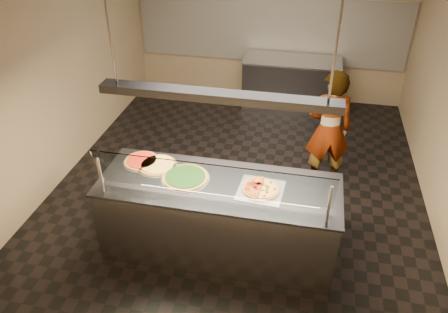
% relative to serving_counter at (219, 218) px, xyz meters
% --- Properties ---
extents(ground, '(5.00, 6.00, 0.02)m').
position_rel_serving_counter_xyz_m(ground, '(0.00, 1.31, -0.48)').
color(ground, black).
rests_on(ground, ground).
extents(wall_back, '(5.00, 0.02, 3.00)m').
position_rel_serving_counter_xyz_m(wall_back, '(0.00, 4.32, 1.03)').
color(wall_back, '#92815E').
rests_on(wall_back, ground).
extents(wall_front, '(5.00, 0.02, 3.00)m').
position_rel_serving_counter_xyz_m(wall_front, '(0.00, -1.70, 1.03)').
color(wall_front, '#92815E').
rests_on(wall_front, ground).
extents(wall_left, '(0.02, 6.00, 3.00)m').
position_rel_serving_counter_xyz_m(wall_left, '(-2.51, 1.31, 1.03)').
color(wall_left, '#92815E').
rests_on(wall_left, ground).
extents(tile_band, '(4.90, 0.02, 1.20)m').
position_rel_serving_counter_xyz_m(tile_band, '(0.00, 4.29, 0.83)').
color(tile_band, silver).
rests_on(tile_band, wall_back).
extents(serving_counter, '(2.57, 0.94, 0.93)m').
position_rel_serving_counter_xyz_m(serving_counter, '(0.00, 0.00, 0.00)').
color(serving_counter, '#B7B7BC').
rests_on(serving_counter, ground).
extents(sneeze_guard, '(2.33, 0.18, 0.54)m').
position_rel_serving_counter_xyz_m(sneeze_guard, '(-0.00, -0.34, 0.76)').
color(sneeze_guard, '#B7B7BC').
rests_on(sneeze_guard, serving_counter).
extents(perforated_tray, '(0.49, 0.49, 0.01)m').
position_rel_serving_counter_xyz_m(perforated_tray, '(0.45, -0.02, 0.47)').
color(perforated_tray, silver).
rests_on(perforated_tray, serving_counter).
extents(half_pizza_pepperoni, '(0.22, 0.39, 0.05)m').
position_rel_serving_counter_xyz_m(half_pizza_pepperoni, '(0.36, -0.02, 0.50)').
color(half_pizza_pepperoni, brown).
rests_on(half_pizza_pepperoni, perforated_tray).
extents(half_pizza_sausage, '(0.22, 0.39, 0.04)m').
position_rel_serving_counter_xyz_m(half_pizza_sausage, '(0.54, -0.01, 0.49)').
color(half_pizza_sausage, brown).
rests_on(half_pizza_sausage, perforated_tray).
extents(pizza_spinach, '(0.52, 0.52, 0.03)m').
position_rel_serving_counter_xyz_m(pizza_spinach, '(-0.37, 0.03, 0.48)').
color(pizza_spinach, silver).
rests_on(pizza_spinach, serving_counter).
extents(pizza_cheese, '(0.45, 0.45, 0.03)m').
position_rel_serving_counter_xyz_m(pizza_cheese, '(-0.74, 0.19, 0.48)').
color(pizza_cheese, silver).
rests_on(pizza_cheese, serving_counter).
extents(pizza_tomato, '(0.42, 0.42, 0.03)m').
position_rel_serving_counter_xyz_m(pizza_tomato, '(-0.95, 0.24, 0.48)').
color(pizza_tomato, silver).
rests_on(pizza_tomato, serving_counter).
extents(pizza_spatula, '(0.23, 0.22, 0.02)m').
position_rel_serving_counter_xyz_m(pizza_spatula, '(-0.65, 0.22, 0.49)').
color(pizza_spatula, '#B7B7BC').
rests_on(pizza_spatula, pizza_spinach).
extents(prep_table, '(1.72, 0.74, 0.93)m').
position_rel_serving_counter_xyz_m(prep_table, '(0.48, 3.86, 0.00)').
color(prep_table, '#38383D').
rests_on(prep_table, ground).
extents(worker, '(0.68, 0.52, 1.66)m').
position_rel_serving_counter_xyz_m(worker, '(1.14, 1.62, 0.37)').
color(worker, '#24222B').
rests_on(worker, ground).
extents(heat_lamp_housing, '(2.30, 0.18, 0.08)m').
position_rel_serving_counter_xyz_m(heat_lamp_housing, '(0.00, 0.00, 1.48)').
color(heat_lamp_housing, '#38383D').
rests_on(heat_lamp_housing, ceiling).
extents(lamp_rod_left, '(0.02, 0.02, 1.01)m').
position_rel_serving_counter_xyz_m(lamp_rod_left, '(-1.00, 0.00, 2.03)').
color(lamp_rod_left, '#B7B7BC').
rests_on(lamp_rod_left, ceiling).
extents(lamp_rod_right, '(0.02, 0.02, 1.01)m').
position_rel_serving_counter_xyz_m(lamp_rod_right, '(1.00, 0.00, 2.03)').
color(lamp_rod_right, '#B7B7BC').
rests_on(lamp_rod_right, ceiling).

